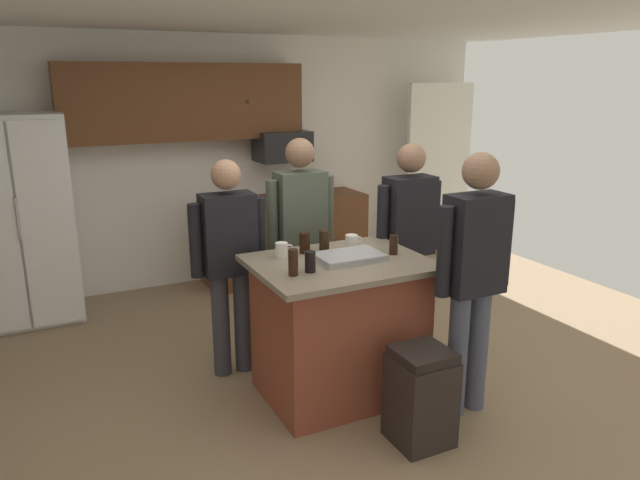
% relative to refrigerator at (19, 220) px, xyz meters
% --- Properties ---
extents(floor, '(7.04, 7.04, 0.00)m').
position_rel_refrigerator_xyz_m(floor, '(2.00, -2.38, -0.93)').
color(floor, '#937A5B').
rests_on(floor, ground).
extents(ceiling, '(7.04, 7.04, 0.00)m').
position_rel_refrigerator_xyz_m(ceiling, '(2.00, -2.38, 1.67)').
color(ceiling, white).
extents(back_wall, '(6.40, 0.10, 2.60)m').
position_rel_refrigerator_xyz_m(back_wall, '(2.00, 0.42, 0.37)').
color(back_wall, white).
rests_on(back_wall, ground).
extents(french_door_window_panel, '(0.90, 0.06, 2.00)m').
position_rel_refrigerator_xyz_m(french_door_window_panel, '(4.60, 0.02, 0.17)').
color(french_door_window_panel, white).
rests_on(french_door_window_panel, ground).
extents(cabinet_run_upper, '(2.40, 0.38, 0.75)m').
position_rel_refrigerator_xyz_m(cabinet_run_upper, '(1.60, 0.22, 0.99)').
color(cabinet_run_upper, brown).
extents(cabinet_run_lower, '(1.80, 0.63, 0.90)m').
position_rel_refrigerator_xyz_m(cabinet_run_lower, '(2.60, 0.10, -0.48)').
color(cabinet_run_lower, brown).
rests_on(cabinet_run_lower, ground).
extents(refrigerator, '(0.89, 0.76, 1.87)m').
position_rel_refrigerator_xyz_m(refrigerator, '(0.00, 0.00, 0.00)').
color(refrigerator, white).
rests_on(refrigerator, ground).
extents(microwave_over_range, '(0.56, 0.40, 0.32)m').
position_rel_refrigerator_xyz_m(microwave_over_range, '(2.60, 0.12, 0.52)').
color(microwave_over_range, black).
extents(kitchen_island, '(1.16, 0.91, 0.98)m').
position_rel_refrigerator_xyz_m(kitchen_island, '(1.92, -2.46, -0.44)').
color(kitchen_island, brown).
rests_on(kitchen_island, ground).
extents(person_elder_center, '(0.57, 0.23, 1.72)m').
position_rel_refrigerator_xyz_m(person_elder_center, '(2.00, -1.66, 0.06)').
color(person_elder_center, tan).
rests_on(person_elder_center, ground).
extents(person_host_foreground, '(0.57, 0.22, 1.62)m').
position_rel_refrigerator_xyz_m(person_host_foreground, '(1.36, -1.83, -0.01)').
color(person_host_foreground, '#383842').
rests_on(person_host_foreground, ground).
extents(person_guest_left, '(0.57, 0.23, 1.73)m').
position_rel_refrigerator_xyz_m(person_guest_left, '(2.58, -3.04, 0.07)').
color(person_guest_left, '#4C5166').
rests_on(person_guest_left, ground).
extents(person_guest_right, '(0.57, 0.22, 1.68)m').
position_rel_refrigerator_xyz_m(person_guest_right, '(2.74, -2.07, 0.04)').
color(person_guest_right, '#4C5166').
rests_on(person_guest_right, ground).
extents(mug_ceramic_white, '(0.13, 0.09, 0.10)m').
position_rel_refrigerator_xyz_m(mug_ceramic_white, '(1.61, -2.21, 0.10)').
color(mug_ceramic_white, white).
rests_on(mug_ceramic_white, kitchen_island).
extents(glass_dark_ale, '(0.08, 0.08, 0.15)m').
position_rel_refrigerator_xyz_m(glass_dark_ale, '(1.79, -2.19, 0.12)').
color(glass_dark_ale, black).
rests_on(glass_dark_ale, kitchen_island).
extents(tumbler_amber, '(0.07, 0.07, 0.13)m').
position_rel_refrigerator_xyz_m(tumbler_amber, '(1.65, -2.58, 0.11)').
color(tumbler_amber, black).
rests_on(tumbler_amber, kitchen_island).
extents(mug_blue_stoneware, '(0.13, 0.09, 0.10)m').
position_rel_refrigerator_xyz_m(mug_blue_stoneware, '(2.14, -2.23, 0.09)').
color(mug_blue_stoneware, white).
rests_on(mug_blue_stoneware, kitchen_island).
extents(glass_short_whisky, '(0.06, 0.06, 0.14)m').
position_rel_refrigerator_xyz_m(glass_short_whisky, '(2.33, -2.49, 0.11)').
color(glass_short_whisky, black).
rests_on(glass_short_whisky, kitchen_island).
extents(glass_stout_tall, '(0.07, 0.07, 0.15)m').
position_rel_refrigerator_xyz_m(glass_stout_tall, '(1.94, -2.19, 0.12)').
color(glass_stout_tall, black).
rests_on(glass_stout_tall, kitchen_island).
extents(glass_pilsner, '(0.06, 0.06, 0.17)m').
position_rel_refrigerator_xyz_m(glass_pilsner, '(1.52, -2.60, 0.13)').
color(glass_pilsner, black).
rests_on(glass_pilsner, kitchen_island).
extents(serving_tray, '(0.44, 0.30, 0.04)m').
position_rel_refrigerator_xyz_m(serving_tray, '(1.99, -2.46, 0.07)').
color(serving_tray, '#B7B7BC').
rests_on(serving_tray, kitchen_island).
extents(trash_bin, '(0.34, 0.34, 0.61)m').
position_rel_refrigerator_xyz_m(trash_bin, '(2.09, -3.20, -0.63)').
color(trash_bin, black).
rests_on(trash_bin, ground).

